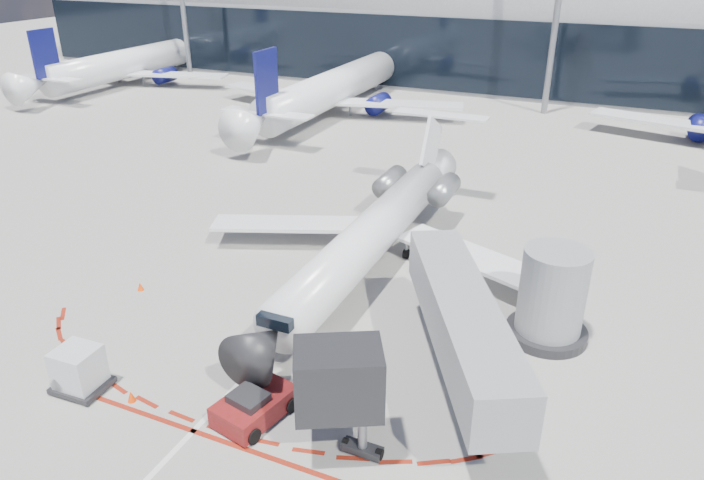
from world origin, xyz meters
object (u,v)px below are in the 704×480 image
at_px(uld_container, 79,370).
at_px(pushback_tug, 254,405).
at_px(ramp_worker, 259,376).
at_px(regional_jet, 377,228).

bearing_deg(uld_container, pushback_tug, 8.46).
bearing_deg(pushback_tug, ramp_worker, 127.34).
bearing_deg(uld_container, regional_jet, 63.44).
distance_m(pushback_tug, ramp_worker, 1.73).
height_order(regional_jet, pushback_tug, regional_jet).
distance_m(pushback_tug, uld_container, 8.11).
distance_m(regional_jet, uld_container, 18.18).
xyz_separation_m(pushback_tug, ramp_worker, (-0.74, 1.56, 0.17)).
relative_size(regional_jet, ramp_worker, 17.95).
bearing_deg(ramp_worker, uld_container, 23.99).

